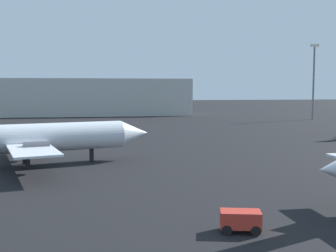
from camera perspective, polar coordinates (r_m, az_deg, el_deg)
airplane_distant at (r=48.46m, az=-17.95°, el=-1.58°), size 26.71×21.81×10.16m
baggage_cart at (r=25.97m, az=9.84°, el=-12.47°), size 2.64×1.88×1.30m
light_mast_right at (r=123.37m, az=19.22°, el=6.27°), size 2.40×0.50×20.86m
terminal_building at (r=139.33m, az=-10.04°, el=3.91°), size 61.79×19.21×11.73m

